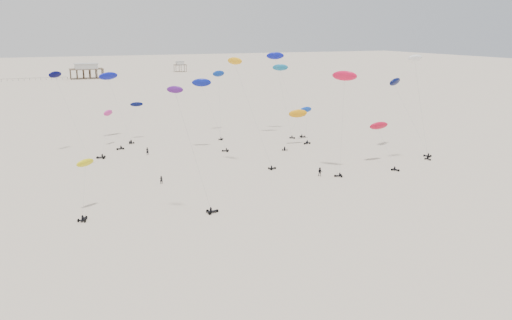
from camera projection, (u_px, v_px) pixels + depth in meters
name	position (u px, v px, depth m)	size (l,w,h in m)	color
ground_plane	(146.00, 111.00, 195.85)	(900.00, 900.00, 0.00)	beige
pavilion_main	(87.00, 72.00, 324.87)	(21.00, 13.00, 9.80)	brown
pavilion_small	(180.00, 67.00, 378.01)	(9.00, 7.00, 8.00)	brown
rig_0	(417.00, 76.00, 116.20)	(8.12, 3.33, 25.54)	black
rig_1	(84.00, 185.00, 84.91)	(4.40, 8.45, 9.66)	black
rig_2	(105.00, 130.00, 130.59)	(6.99, 17.69, 17.07)	black
rig_3	(65.00, 100.00, 123.31)	(8.26, 17.72, 24.34)	black
rig_4	(381.00, 132.00, 117.73)	(5.22, 11.10, 11.43)	black
rig_5	(219.00, 83.00, 151.98)	(7.47, 16.13, 21.87)	black
rig_6	(277.00, 65.00, 146.72)	(5.68, 11.05, 24.90)	black
rig_7	(245.00, 89.00, 112.99)	(8.42, 11.06, 25.37)	black
rig_8	(399.00, 91.00, 130.29)	(6.06, 16.47, 20.53)	black
rig_9	(306.00, 120.00, 141.54)	(5.92, 7.88, 10.10)	black
rig_10	(205.00, 92.00, 129.85)	(7.93, 8.82, 18.93)	black
rig_11	(198.00, 166.00, 84.30)	(7.70, 3.83, 22.09)	black
rig_12	(131.00, 119.00, 139.25)	(10.01, 14.07, 16.38)	black
rig_13	(283.00, 76.00, 154.10)	(5.19, 16.62, 22.88)	black
rig_14	(111.00, 85.00, 142.55)	(7.79, 14.08, 20.44)	black
rig_15	(296.00, 119.00, 135.60)	(10.16, 7.45, 11.10)	black
rig_16	(344.00, 87.00, 108.55)	(7.55, 8.93, 22.50)	black
spectator_0	(161.00, 184.00, 103.05)	(0.73, 0.50, 2.02)	black
spectator_1	(320.00, 176.00, 108.37)	(1.12, 0.65, 2.29)	black
spectator_3	(148.00, 155.00, 126.97)	(0.83, 0.57, 2.29)	black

